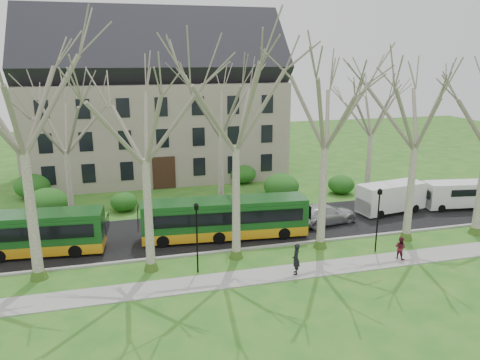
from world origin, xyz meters
name	(u,v)px	position (x,y,z in m)	size (l,w,h in m)	color
ground	(285,255)	(0.00, 0.00, 0.00)	(120.00, 120.00, 0.00)	#23621C
sidewalk	(300,271)	(0.00, -2.50, 0.03)	(70.00, 2.00, 0.06)	gray
road	(261,226)	(0.00, 5.50, 0.03)	(80.00, 8.00, 0.06)	black
curb	(278,245)	(0.00, 1.50, 0.07)	(80.00, 0.25, 0.14)	#A5A39E
building	(156,100)	(-6.00, 24.00, 8.07)	(26.50, 12.20, 16.00)	gray
tree_row_verge	(287,150)	(0.00, 0.30, 7.00)	(49.00, 7.00, 14.00)	gray
tree_row_far	(227,138)	(-1.33, 11.00, 6.00)	(33.00, 7.00, 12.00)	gray
lamp_row	(292,223)	(0.00, -1.00, 2.57)	(36.22, 0.22, 4.30)	black
hedges	(184,189)	(-4.67, 14.00, 1.00)	(30.60, 8.60, 2.00)	#225518
bus_lead	(12,234)	(-17.19, 4.51, 1.50)	(11.51, 2.40, 2.88)	#154C1A
bus_follow	(225,218)	(-3.16, 3.95, 1.51)	(11.63, 2.42, 2.91)	#154C1A
sedan	(325,214)	(4.97, 4.76, 0.82)	(2.13, 5.24, 1.52)	silver
van_a	(391,198)	(11.36, 5.81, 1.29)	(5.64, 2.05, 2.46)	white
van_b	(456,195)	(17.30, 5.34, 1.21)	(5.26, 1.91, 2.29)	white
pedestrian_a	(296,259)	(-0.40, -2.81, 1.01)	(0.69, 0.45, 1.89)	black
pedestrian_b	(400,248)	(6.85, -2.50, 0.80)	(0.72, 0.56, 1.48)	maroon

